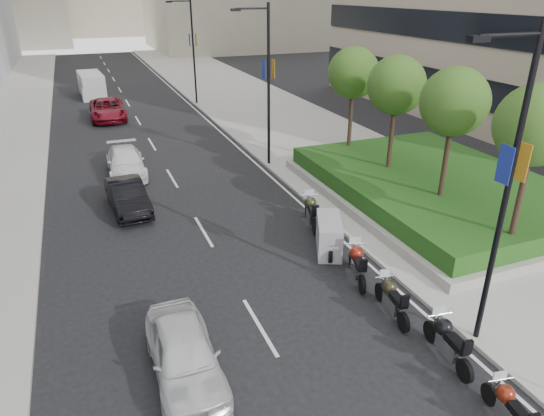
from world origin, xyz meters
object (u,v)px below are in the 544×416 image
motorcycle_3 (392,298)px  motorcycle_1 (509,408)px  car_d (108,109)px  delivery_van (92,86)px  lamp_post_1 (266,79)px  car_b (128,196)px  motorcycle_4 (357,264)px  car_c (126,162)px  motorcycle_2 (448,341)px  lamp_post_2 (191,46)px  motorcycle_6 (311,211)px  car_a (184,354)px  motorcycle_5 (329,235)px  lamp_post_0 (504,184)px

motorcycle_3 → motorcycle_1: bearing=-170.9°
car_d → delivery_van: delivery_van is taller
lamp_post_1 → car_b: size_ratio=2.06×
car_b → car_d: (0.60, 18.85, 0.08)m
motorcycle_1 → motorcycle_4: motorcycle_4 is taller
car_c → motorcycle_2: bearing=-69.1°
lamp_post_1 → motorcycle_1: 20.29m
delivery_van → lamp_post_2: bearing=-44.1°
lamp_post_2 → motorcycle_3: (-1.49, -32.97, -4.46)m
motorcycle_1 → motorcycle_3: 4.76m
motorcycle_1 → car_c: (-6.44, 21.34, 0.16)m
motorcycle_2 → motorcycle_6: bearing=6.0°
lamp_post_2 → delivery_van: 11.75m
motorcycle_4 → car_a: (-6.82, -2.49, 0.11)m
motorcycle_3 → motorcycle_4: motorcycle_4 is taller
motorcycle_4 → motorcycle_5: (0.03, 2.23, 0.05)m
lamp_post_0 → motorcycle_1: size_ratio=4.39×
lamp_post_0 → motorcycle_2: size_ratio=3.86×
car_b → delivery_van: bearing=85.9°
lamp_post_0 → motorcycle_3: bearing=126.3°
motorcycle_1 → motorcycle_3: motorcycle_3 is taller
car_b → delivery_van: (-0.06, 28.63, 0.33)m
motorcycle_6 → car_c: bearing=50.2°
lamp_post_0 → delivery_van: lamp_post_0 is taller
motorcycle_1 → car_c: 22.29m
lamp_post_0 → lamp_post_1: (0.00, 17.00, 0.00)m
lamp_post_2 → motorcycle_5: 28.87m
car_b → car_d: car_d is taller
motorcycle_1 → car_b: car_b is taller
motorcycle_1 → car_a: car_a is taller
lamp_post_1 → motorcycle_6: 9.31m
lamp_post_1 → motorcycle_4: (-1.42, -12.74, -4.44)m
motorcycle_3 → motorcycle_6: size_ratio=0.94×
car_d → motorcycle_1: bearing=-78.6°
lamp_post_2 → car_b: size_ratio=2.06×
lamp_post_2 → car_b: (-8.37, -21.51, -4.34)m
motorcycle_1 → motorcycle_5: motorcycle_5 is taller
motorcycle_2 → motorcycle_5: 6.79m
motorcycle_5 → motorcycle_4: bearing=-156.8°
motorcycle_3 → lamp_post_2: bearing=5.9°
lamp_post_1 → car_d: 17.72m
motorcycle_6 → car_d: size_ratio=0.42×
car_c → car_b: bearing=-93.9°
motorcycle_5 → car_b: size_ratio=0.55×
lamp_post_0 → lamp_post_2: same height
lamp_post_0 → motorcycle_3: 5.12m
lamp_post_0 → motorcycle_6: size_ratio=3.71×
motorcycle_5 → car_a: (-6.85, -4.72, 0.06)m
motorcycle_2 → motorcycle_1: bearing=-177.5°
delivery_van → motorcycle_4: bearing=-83.4°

